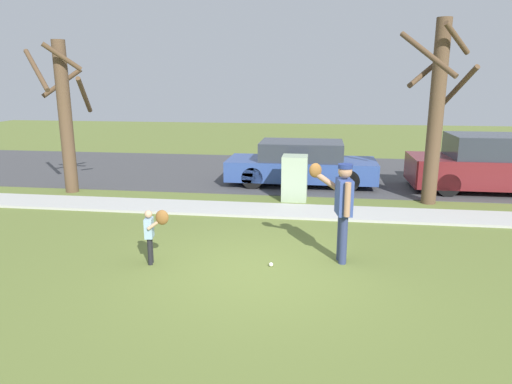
{
  "coord_description": "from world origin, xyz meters",
  "views": [
    {
      "loc": [
        0.94,
        -7.24,
        3.14
      ],
      "look_at": [
        -0.28,
        1.5,
        1.0
      ],
      "focal_mm": 32.28,
      "sensor_mm": 36.0,
      "label": 1
    }
  ],
  "objects": [
    {
      "name": "baseball",
      "position": [
        0.17,
        0.18,
        0.04
      ],
      "size": [
        0.07,
        0.07,
        0.07
      ],
      "primitive_type": "sphere",
      "color": "white",
      "rests_on": "ground"
    },
    {
      "name": "sidewalk_strip",
      "position": [
        0.0,
        3.6,
        0.03
      ],
      "size": [
        36.0,
        1.2,
        0.06
      ],
      "primitive_type": "cube",
      "color": "#B2B2AD",
      "rests_on": "ground"
    },
    {
      "name": "street_tree_far",
      "position": [
        -6.14,
        4.87,
        2.27
      ],
      "size": [
        1.84,
        1.88,
        4.22
      ],
      "color": "brown",
      "rests_on": "ground"
    },
    {
      "name": "ground_plane",
      "position": [
        0.0,
        3.5,
        0.0
      ],
      "size": [
        48.0,
        48.0,
        0.0
      ],
      "primitive_type": "plane",
      "color": "olive"
    },
    {
      "name": "utility_cabinet",
      "position": [
        0.3,
        4.86,
        0.6
      ],
      "size": [
        0.66,
        0.69,
        1.2
      ],
      "primitive_type": "cube",
      "color": "#9EB293",
      "rests_on": "ground"
    },
    {
      "name": "person_adult",
      "position": [
        1.34,
        0.59,
        1.1
      ],
      "size": [
        0.78,
        0.62,
        1.76
      ],
      "rotation": [
        0.0,
        0.0,
        -2.97
      ],
      "color": "navy",
      "rests_on": "ground"
    },
    {
      "name": "parked_wagon_blue",
      "position": [
        0.39,
        6.73,
        0.66
      ],
      "size": [
        4.5,
        1.8,
        1.33
      ],
      "rotation": [
        0.0,
        0.0,
        3.14
      ],
      "color": "#2D478C",
      "rests_on": "road_surface"
    },
    {
      "name": "road_surface",
      "position": [
        0.0,
        8.6,
        0.01
      ],
      "size": [
        36.0,
        6.8,
        0.02
      ],
      "primitive_type": "cube",
      "color": "#424244",
      "rests_on": "ground"
    },
    {
      "name": "person_child",
      "position": [
        -1.86,
        -0.01,
        0.67
      ],
      "size": [
        0.49,
        0.36,
        1.02
      ],
      "rotation": [
        0.0,
        0.0,
        0.17
      ],
      "color": "black",
      "rests_on": "ground"
    },
    {
      "name": "parked_suv_maroon",
      "position": [
        5.94,
        6.6,
        0.79
      ],
      "size": [
        4.7,
        1.9,
        1.63
      ],
      "rotation": [
        0.0,
        0.0,
        3.14
      ],
      "color": "maroon",
      "rests_on": "road_surface"
    },
    {
      "name": "street_tree_near",
      "position": [
        3.81,
        4.98,
        2.47
      ],
      "size": [
        1.84,
        1.88,
        4.62
      ],
      "color": "brown",
      "rests_on": "ground"
    }
  ]
}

